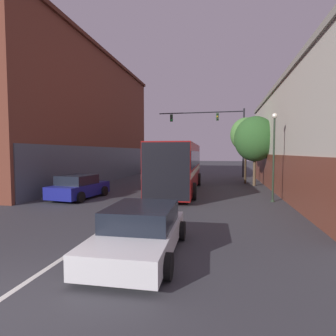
{
  "coord_description": "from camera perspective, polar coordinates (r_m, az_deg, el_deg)",
  "views": [
    {
      "loc": [
        4.01,
        -3.58,
        2.73
      ],
      "look_at": [
        0.47,
        13.35,
        1.69
      ],
      "focal_mm": 28.0,
      "sensor_mm": 36.0,
      "label": 1
    }
  ],
  "objects": [
    {
      "name": "traffic_signal_gantry",
      "position": [
        29.74,
        10.91,
        8.58
      ],
      "size": [
        9.49,
        0.36,
        7.46
      ],
      "color": "black",
      "rests_on": "ground_plane"
    },
    {
      "name": "street_lamp",
      "position": [
        15.46,
        22.03,
        2.92
      ],
      "size": [
        0.29,
        0.29,
        4.86
      ],
      "color": "#233323",
      "rests_on": "ground_plane"
    },
    {
      "name": "street_tree_near",
      "position": [
        22.42,
        18.42,
        6.02
      ],
      "size": [
        3.31,
        2.98,
        5.63
      ],
      "color": "brown",
      "rests_on": "ground_plane"
    },
    {
      "name": "parked_car_left_near",
      "position": [
        16.4,
        -18.82,
        -3.99
      ],
      "size": [
        2.4,
        4.0,
        1.4
      ],
      "rotation": [
        0.0,
        0.0,
        1.47
      ],
      "color": "navy",
      "rests_on": "ground_plane"
    },
    {
      "name": "lane_center_line",
      "position": [
        19.22,
        -0.34,
        -4.71
      ],
      "size": [
        0.14,
        42.05,
        0.01
      ],
      "color": "silver",
      "rests_on": "ground_plane"
    },
    {
      "name": "building_left_brick",
      "position": [
        27.64,
        -22.13,
        10.08
      ],
      "size": [
        9.92,
        23.31,
        11.85
      ],
      "color": "brown",
      "rests_on": "ground_plane"
    },
    {
      "name": "building_right_storefront",
      "position": [
        20.45,
        30.59,
        5.9
      ],
      "size": [
        6.39,
        22.95,
        7.32
      ],
      "color": "#B7B2A3",
      "rests_on": "ground_plane"
    },
    {
      "name": "bus",
      "position": [
        18.37,
        2.24,
        0.71
      ],
      "size": [
        3.22,
        10.79,
        3.3
      ],
      "rotation": [
        0.0,
        0.0,
        1.62
      ],
      "color": "maroon",
      "rests_on": "ground_plane"
    },
    {
      "name": "parked_car_left_mid",
      "position": [
        33.89,
        -1.48,
        -0.1
      ],
      "size": [
        2.17,
        4.18,
        1.35
      ],
      "rotation": [
        0.0,
        0.0,
        1.64
      ],
      "color": "slate",
      "rests_on": "ground_plane"
    },
    {
      "name": "hatchback_foreground",
      "position": [
        7.34,
        -6.06,
        -13.47
      ],
      "size": [
        2.29,
        4.24,
        1.26
      ],
      "rotation": [
        0.0,
        0.0,
        1.61
      ],
      "color": "silver",
      "rests_on": "ground_plane"
    },
    {
      "name": "street_tree_far",
      "position": [
        23.91,
        16.61,
        6.98
      ],
      "size": [
        2.66,
        2.4,
        5.74
      ],
      "color": "#3D2D1E",
      "rests_on": "ground_plane"
    }
  ]
}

